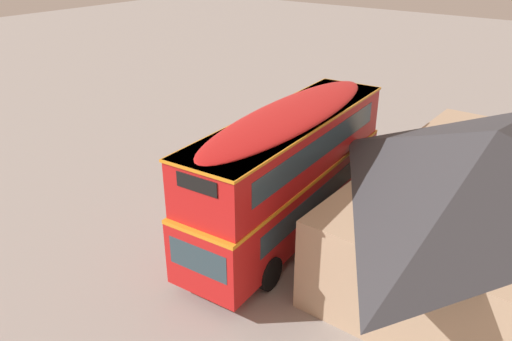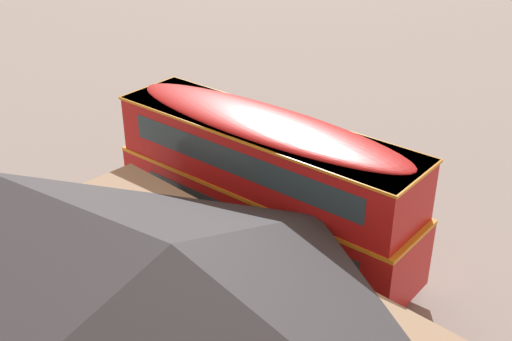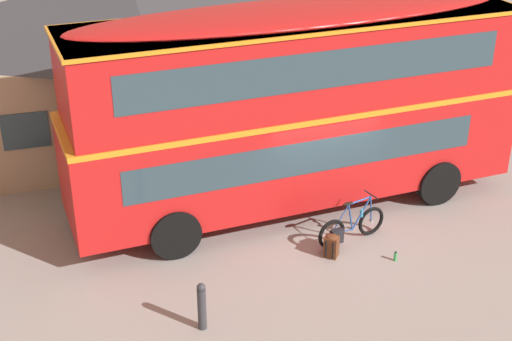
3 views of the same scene
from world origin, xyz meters
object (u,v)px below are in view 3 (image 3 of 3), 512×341
touring_bicycle (350,227)px  backpack_on_ground (331,245)px  double_decker_bus (296,100)px  water_bottle_green_metal (395,256)px  kerb_bollard (202,306)px

touring_bicycle → backpack_on_ground: (-0.60, -0.40, -0.10)m
double_decker_bus → water_bottle_green_metal: 4.08m
touring_bicycle → kerb_bollard: bearing=-153.0°
double_decker_bus → backpack_on_ground: (-0.02, -2.39, -2.37)m
double_decker_bus → kerb_bollard: bearing=-129.2°
touring_bicycle → kerb_bollard: size_ratio=1.78×
touring_bicycle → backpack_on_ground: size_ratio=3.30×
water_bottle_green_metal → double_decker_bus: bearing=112.1°
water_bottle_green_metal → backpack_on_ground: bearing=155.5°
double_decker_bus → touring_bicycle: (0.57, -1.99, -2.27)m
double_decker_bus → water_bottle_green_metal: bearing=-67.9°
double_decker_bus → backpack_on_ground: size_ratio=20.27×
double_decker_bus → kerb_bollard: double_decker_bus is taller
backpack_on_ground → kerb_bollard: 3.50m
touring_bicycle → backpack_on_ground: 0.73m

